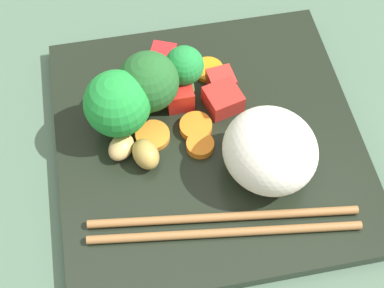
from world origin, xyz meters
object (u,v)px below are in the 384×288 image
(rice_mound, at_px, (270,151))
(carrot_slice_0, at_px, (155,87))
(square_plate, at_px, (208,141))
(chopstick_pair, at_px, (224,225))
(broccoli_floret_1, at_px, (117,104))

(rice_mound, relative_size, carrot_slice_0, 2.91)
(rice_mound, height_order, carrot_slice_0, rice_mound)
(square_plate, relative_size, carrot_slice_0, 9.83)
(square_plate, height_order, carrot_slice_0, carrot_slice_0)
(chopstick_pair, bearing_deg, broccoli_floret_1, 129.88)
(square_plate, height_order, rice_mound, rice_mound)
(square_plate, relative_size, rice_mound, 3.37)
(rice_mound, distance_m, chopstick_pair, 0.07)
(broccoli_floret_1, bearing_deg, carrot_slice_0, -134.59)
(broccoli_floret_1, bearing_deg, rice_mound, 149.85)
(square_plate, distance_m, carrot_slice_0, 0.07)
(carrot_slice_0, relative_size, chopstick_pair, 0.12)
(chopstick_pair, bearing_deg, carrot_slice_0, 110.22)
(broccoli_floret_1, height_order, chopstick_pair, broccoli_floret_1)
(rice_mound, relative_size, broccoli_floret_1, 1.16)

